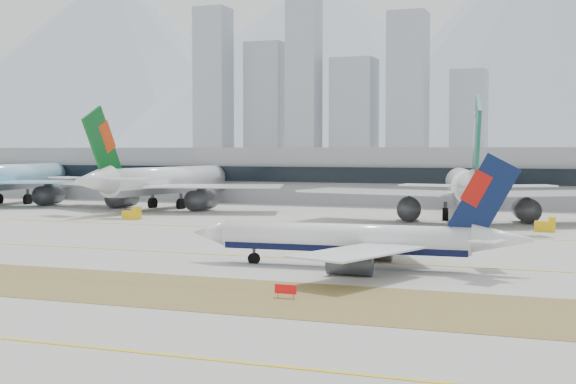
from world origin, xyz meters
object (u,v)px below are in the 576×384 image
at_px(terminal, 384,174).
at_px(taxiing_airliner, 356,240).
at_px(widebody_cathay, 467,189).
at_px(widebody_eva, 164,182).
at_px(widebody_korean, 10,179).

bearing_deg(terminal, taxiing_airliner, -77.79).
bearing_deg(taxiing_airliner, widebody_cathay, -95.63).
distance_m(taxiing_airliner, widebody_eva, 105.80).
height_order(taxiing_airliner, widebody_korean, widebody_korean).
distance_m(widebody_eva, terminal, 63.67).
xyz_separation_m(widebody_eva, widebody_cathay, (74.09, -8.88, 0.01)).
height_order(taxiing_airliner, widebody_eva, widebody_eva).
bearing_deg(widebody_korean, widebody_cathay, -102.34).
distance_m(widebody_korean, widebody_cathay, 120.75).
relative_size(widebody_korean, terminal, 0.25).
distance_m(widebody_eva, widebody_cathay, 74.62).
relative_size(taxiing_airliner, widebody_eva, 0.62).
height_order(widebody_korean, widebody_cathay, widebody_korean).
bearing_deg(widebody_cathay, widebody_eva, 71.48).
bearing_deg(widebody_eva, widebody_korean, 94.00).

